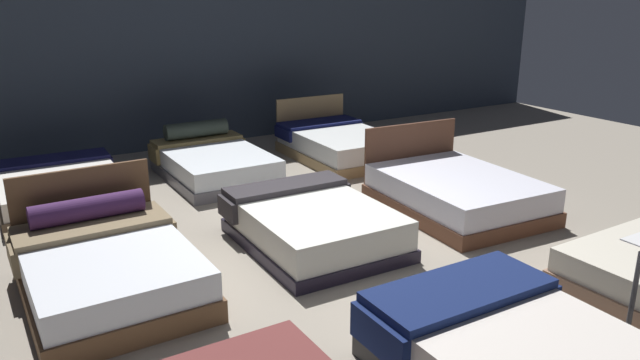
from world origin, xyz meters
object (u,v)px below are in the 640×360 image
at_px(bed_1, 513,357).
at_px(bed_6, 61,187).
at_px(bed_8, 339,144).
at_px(price_sign, 631,309).
at_px(bed_4, 313,224).
at_px(bed_3, 108,267).
at_px(bed_7, 214,162).
at_px(bed_5, 456,193).

relative_size(bed_1, bed_6, 0.95).
relative_size(bed_1, bed_8, 0.89).
distance_m(bed_8, price_sign, 6.13).
relative_size(bed_1, bed_4, 1.00).
bearing_deg(bed_6, bed_8, 0.73).
xyz_separation_m(bed_3, bed_6, (0.02, 2.97, -0.06)).
bearing_deg(bed_8, bed_6, -179.08).
bearing_deg(bed_1, bed_4, 89.10).
bearing_deg(bed_4, bed_1, -90.31).
xyz_separation_m(bed_3, price_sign, (3.32, -3.08, 0.10)).
bearing_deg(bed_3, bed_7, 52.54).
bearing_deg(bed_3, bed_5, -0.99).
bearing_deg(bed_6, bed_7, 1.49).
bearing_deg(bed_5, bed_6, 148.90).
xyz_separation_m(bed_1, price_sign, (1.15, -0.14, 0.11)).
xyz_separation_m(bed_6, bed_7, (2.19, 0.01, 0.03)).
xyz_separation_m(bed_1, bed_4, (0.07, 2.95, -0.02)).
relative_size(bed_5, price_sign, 2.31).
bearing_deg(bed_5, bed_8, 91.58).
height_order(bed_1, bed_7, bed_7).
bearing_deg(bed_7, bed_8, -0.95).
distance_m(bed_3, bed_5, 4.36).
height_order(bed_4, bed_5, bed_5).
height_order(bed_3, bed_4, bed_3).
bearing_deg(price_sign, bed_7, 100.33).
height_order(bed_3, bed_5, bed_3).
bearing_deg(price_sign, bed_6, 118.57).
bearing_deg(bed_4, bed_5, 0.65).
height_order(bed_5, bed_7, bed_5).
bearing_deg(bed_5, bed_1, -123.48).
height_order(bed_7, price_sign, price_sign).
height_order(bed_3, price_sign, bed_3).
relative_size(bed_1, bed_3, 0.96).
bearing_deg(bed_5, bed_7, 129.09).
xyz_separation_m(bed_1, bed_5, (2.20, 2.94, -0.01)).
bearing_deg(bed_8, bed_5, -90.43).
bearing_deg(bed_4, price_sign, -69.69).
relative_size(bed_7, price_sign, 2.16).
bearing_deg(bed_4, bed_3, -178.71).
relative_size(bed_3, bed_7, 0.97).
distance_m(bed_6, bed_7, 2.19).
height_order(bed_5, bed_8, bed_5).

